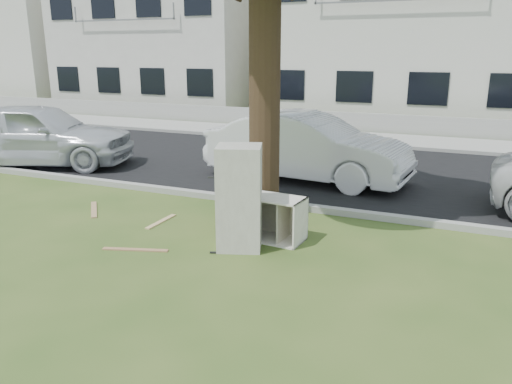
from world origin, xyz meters
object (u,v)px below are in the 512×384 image
at_px(car_center, 307,147).
at_px(car_left, 37,134).
at_px(cabinet, 275,219).
at_px(fridge, 239,198).

xyz_separation_m(car_center, car_left, (-7.00, -1.28, 0.05)).
distance_m(cabinet, car_left, 8.18).
bearing_deg(car_center, fridge, -169.58).
relative_size(cabinet, car_center, 0.19).
xyz_separation_m(cabinet, car_left, (-7.72, 2.66, 0.48)).
xyz_separation_m(fridge, car_center, (-0.34, 4.44, -0.01)).
relative_size(cabinet, car_left, 0.19).
relative_size(car_center, car_left, 0.97).
bearing_deg(car_left, cabinet, -128.17).
bearing_deg(fridge, car_center, 74.61).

